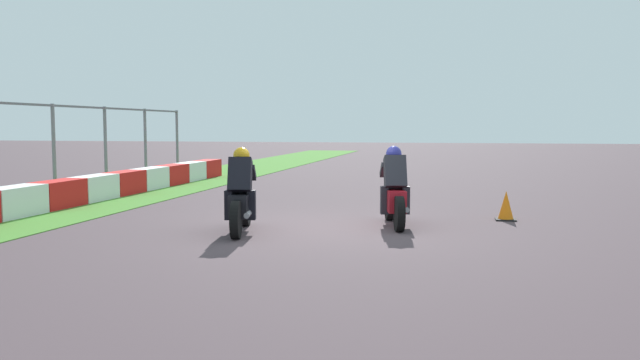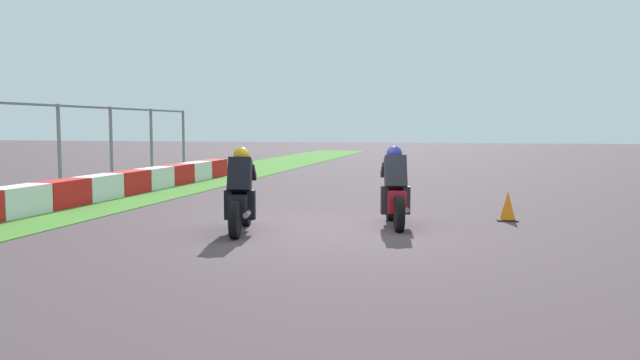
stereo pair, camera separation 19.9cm
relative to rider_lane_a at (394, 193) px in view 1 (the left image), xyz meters
The scene contains 6 objects.
ground_plane 1.49m from the rider_lane_a, 113.79° to the left, with size 120.00×120.00×0.00m, color #4B3B40.
grass_verge 7.95m from the rider_lane_a, 93.95° to the left, with size 72.00×3.75×0.02m, color #46822C.
track_barrier 7.81m from the rider_lane_a, 94.01° to the left, with size 22.36×0.60×0.64m.
rider_lane_a is the anchor object (origin of this frame).
rider_lane_b 2.90m from the rider_lane_a, 116.64° to the left, with size 2.03×0.64×1.51m.
traffic_cone 2.45m from the rider_lane_a, 61.15° to the right, with size 0.40×0.40×0.59m.
Camera 1 is at (-11.53, -2.37, 1.89)m, focal length 35.98 mm.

